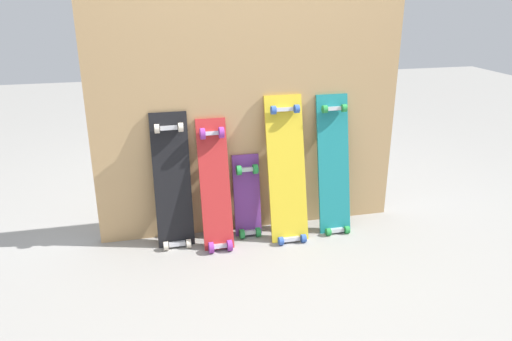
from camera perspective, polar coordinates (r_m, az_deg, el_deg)
name	(u,v)px	position (r m, az deg, el deg)	size (l,w,h in m)	color
ground_plane	(254,230)	(3.26, -0.29, -6.92)	(12.00, 12.00, 0.00)	gray
plywood_wall_panel	(251,120)	(3.06, -0.62, 5.85)	(1.93, 0.04, 1.45)	tan
skateboard_black	(173,186)	(3.00, -9.62, -1.83)	(0.22, 0.21, 0.88)	black
skateboard_red	(215,190)	(2.98, -4.72, -2.24)	(0.18, 0.31, 0.83)	#B22626
skateboard_purple	(247,201)	(3.13, -0.99, -3.51)	(0.17, 0.17, 0.58)	#6B338C
skateboard_yellow	(287,175)	(3.06, 3.60, -0.51)	(0.24, 0.31, 0.96)	gold
skateboard_teal	(334,170)	(3.19, 9.00, 0.05)	(0.21, 0.26, 0.95)	#197A7F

